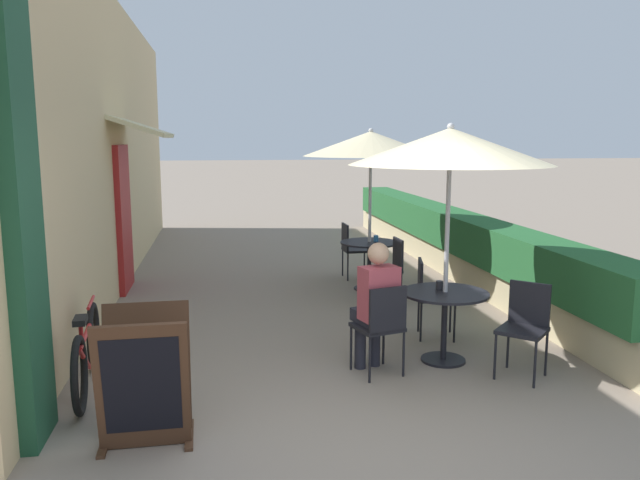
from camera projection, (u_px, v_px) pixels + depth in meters
name	position (u px, v px, depth m)	size (l,w,h in m)	color
ground_plane	(371.00, 453.00, 4.40)	(120.00, 120.00, 0.00)	gray
cafe_facade_wall	(114.00, 145.00, 9.25)	(0.98, 11.74, 4.20)	#D6B784
planter_hedge	(450.00, 239.00, 10.36)	(0.60, 10.74, 1.01)	tan
patio_table_near	(445.00, 309.00, 6.13)	(0.85, 0.85, 0.71)	black
patio_umbrella_near	(450.00, 147.00, 5.87)	(1.93, 1.93, 2.34)	#B7B7BC
cafe_chair_near_left	(382.00, 322.00, 5.74)	(0.49, 0.49, 0.87)	black
seated_patron_near_left	(376.00, 302.00, 5.81)	(0.42, 0.47, 1.25)	#23232D
cafe_chair_near_right	(525.00, 322.00, 5.76)	(0.57, 0.57, 0.87)	black
cafe_chair_near_back	(430.00, 292.00, 6.89)	(0.48, 0.48, 0.87)	black
coffee_cup_near	(439.00, 285.00, 6.18)	(0.07, 0.07, 0.09)	#232328
patio_table_mid	(369.00, 253.00, 9.08)	(0.85, 0.85, 0.71)	black
patio_umbrella_mid	(371.00, 144.00, 8.82)	(1.93, 1.93, 2.34)	#B7B7BC
cafe_chair_mid_left	(352.00, 246.00, 9.81)	(0.41, 0.41, 0.87)	black
cafe_chair_mid_right	(390.00, 265.00, 8.36)	(0.41, 0.41, 0.87)	black
coffee_cup_mid	(376.00, 238.00, 9.07)	(0.07, 0.07, 0.09)	teal
bicycle_leaning	(87.00, 352.00, 5.47)	(0.20, 1.70, 0.73)	black
menu_board	(145.00, 378.00, 4.51)	(0.67, 0.65, 0.97)	#422819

